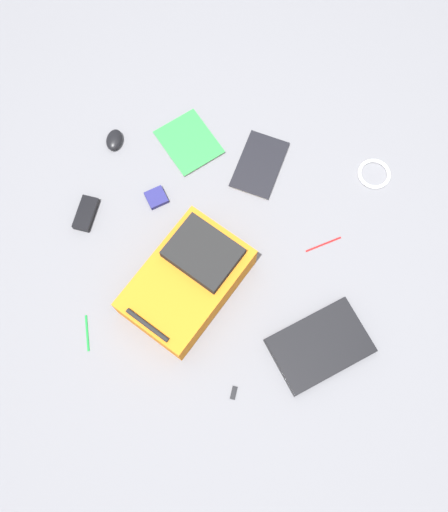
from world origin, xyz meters
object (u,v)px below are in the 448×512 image
Objects in this scene: book_blue at (189,142)px; pen_black at (87,333)px; computer_mouse at (114,140)px; laptop at (320,345)px; power_brick at (86,214)px; pen_blue at (323,244)px; book_red at (260,165)px; cable_coil at (374,174)px; backpack at (188,280)px; usb_stick at (234,393)px; earbud_pouch at (156,198)px.

book_blue reaches higher than pen_black.
laptop is at bearing -38.51° from computer_mouse.
pen_black is (-0.22, -0.81, -0.00)m from book_blue.
pen_blue is at bearing 1.83° from power_brick.
book_red is 3.09× the size of computer_mouse.
cable_coil is 0.99× the size of pen_black.
computer_mouse is at bearing 179.02° from book_red.
backpack is 0.59m from book_blue.
book_blue is at bearing 169.72° from book_red.
usb_stick is at bearing -114.25° from cable_coil.
book_blue is 6.72× the size of usb_stick.
book_blue is 2.08× the size of pen_blue.
book_red is (0.18, 0.52, -0.07)m from backpack.
laptop is 0.35m from usb_stick.
backpack is 4.15× the size of cable_coil.
cable_coil is (0.45, 0.04, -0.00)m from book_red.
book_red is 0.42m from earbud_pouch.
backpack is 0.49m from power_brick.
earbud_pouch is at bearing 120.47° from backpack.
laptop is 3.13× the size of cable_coil.
book_blue reaches higher than pen_blue.
pen_black is 0.90× the size of pen_blue.
cable_coil is 1.76× the size of earbud_pouch.
pen_blue is (0.91, 0.03, -0.01)m from power_brick.
earbud_pouch reaches higher than book_red.
usb_stick is (0.22, -0.35, -0.07)m from backpack.
laptop reaches higher than earbud_pouch.
pen_blue is (0.58, -0.34, -0.00)m from book_blue.
cable_coil is (0.63, 0.56, -0.07)m from backpack.
earbud_pouch is at bearing -151.34° from book_red.
usb_stick is at bearing -58.01° from backpack.
book_red is 2.14× the size of power_brick.
book_red is (0.29, -0.05, 0.00)m from book_blue.
pen_black is 0.56m from usb_stick.
laptop is 0.74m from book_red.
earbud_pouch is at bearing 172.97° from pen_blue.
computer_mouse reaches higher than usb_stick.
computer_mouse is at bearing 161.29° from pen_blue.
power_brick reaches higher than book_red.
earbud_pouch is at bearing -46.60° from computer_mouse.
pen_black is (-0.96, -0.79, -0.00)m from cable_coil.
book_blue is at bearing 109.50° from usb_stick.
power_brick is at bearing -98.18° from computer_mouse.
pen_blue and usb_stick have the same top height.
cable_coil is at bearing 65.75° from usb_stick.
pen_blue is (0.80, 0.47, -0.00)m from pen_black.
power_brick reaches higher than pen_blue.
cable_coil is 0.88× the size of pen_blue.
book_blue is at bearing 72.69° from earbud_pouch.
pen_black is (-0.83, -0.09, -0.01)m from laptop.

